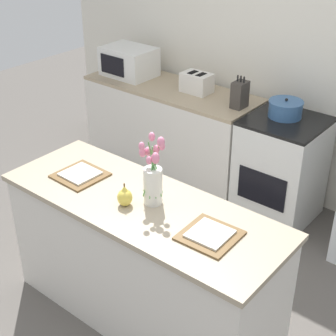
{
  "coord_description": "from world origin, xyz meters",
  "views": [
    {
      "loc": [
        1.71,
        -1.85,
        2.53
      ],
      "look_at": [
        0.0,
        0.25,
        1.01
      ],
      "focal_mm": 55.0,
      "sensor_mm": 36.0,
      "label": 1
    }
  ],
  "objects": [
    {
      "name": "toaster",
      "position": [
        -0.81,
        1.64,
        0.97
      ],
      "size": [
        0.28,
        0.18,
        0.17
      ],
      "color": "silver",
      "rests_on": "back_counter"
    },
    {
      "name": "back_wall",
      "position": [
        0.0,
        2.0,
        1.35
      ],
      "size": [
        5.2,
        0.08,
        2.7
      ],
      "color": "silver",
      "rests_on": "ground_plane"
    },
    {
      "name": "flower_vase",
      "position": [
        0.06,
        0.04,
        1.05
      ],
      "size": [
        0.16,
        0.14,
        0.44
      ],
      "color": "silver",
      "rests_on": "kitchen_island"
    },
    {
      "name": "cooking_pot",
      "position": [
        0.06,
        1.65,
        0.95
      ],
      "size": [
        0.27,
        0.27,
        0.16
      ],
      "color": "#386093",
      "rests_on": "stove_range"
    },
    {
      "name": "microwave",
      "position": [
        -1.58,
        1.6,
        1.02
      ],
      "size": [
        0.48,
        0.37,
        0.27
      ],
      "color": "white",
      "rests_on": "back_counter"
    },
    {
      "name": "plate_setting_right",
      "position": [
        0.5,
        -0.02,
        0.9
      ],
      "size": [
        0.3,
        0.3,
        0.02
      ],
      "color": "brown",
      "rests_on": "kitchen_island"
    },
    {
      "name": "stove_range",
      "position": [
        0.1,
        1.6,
        0.44
      ],
      "size": [
        0.6,
        0.61,
        0.89
      ],
      "color": "silver",
      "rests_on": "ground_plane"
    },
    {
      "name": "ground_plane",
      "position": [
        0.0,
        0.0,
        0.0
      ],
      "size": [
        10.0,
        10.0,
        0.0
      ],
      "primitive_type": "plane",
      "color": "#59544F"
    },
    {
      "name": "plate_setting_left",
      "position": [
        -0.5,
        -0.02,
        0.9
      ],
      "size": [
        0.3,
        0.3,
        0.02
      ],
      "color": "brown",
      "rests_on": "kitchen_island"
    },
    {
      "name": "back_counter",
      "position": [
        -1.06,
        1.6,
        0.44
      ],
      "size": [
        1.68,
        0.6,
        0.89
      ],
      "color": "silver",
      "rests_on": "ground_plane"
    },
    {
      "name": "kitchen_island",
      "position": [
        0.0,
        0.0,
        0.44
      ],
      "size": [
        1.8,
        0.66,
        0.89
      ],
      "color": "silver",
      "rests_on": "ground_plane"
    },
    {
      "name": "knife_block",
      "position": [
        -0.33,
        1.58,
        1.0
      ],
      "size": [
        0.1,
        0.14,
        0.27
      ],
      "color": "#3D3833",
      "rests_on": "back_counter"
    },
    {
      "name": "pear_figurine",
      "position": [
        -0.05,
        -0.08,
        0.94
      ],
      "size": [
        0.09,
        0.09,
        0.15
      ],
      "color": "#E5CC4C",
      "rests_on": "kitchen_island"
    }
  ]
}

